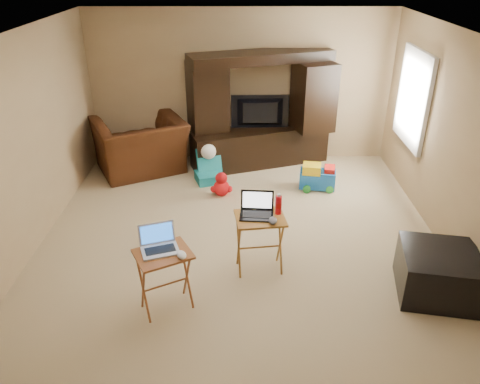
{
  "coord_description": "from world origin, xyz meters",
  "views": [
    {
      "loc": [
        0.01,
        -4.97,
        3.27
      ],
      "look_at": [
        0.0,
        -0.2,
        0.8
      ],
      "focal_mm": 35.0,
      "sensor_mm": 36.0,
      "label": 1
    }
  ],
  "objects_px": {
    "laptop_left": "(159,241)",
    "plush_toy": "(221,184)",
    "water_bottle": "(278,205)",
    "mouse_right": "(273,221)",
    "mouse_left": "(182,255)",
    "tray_table_left": "(165,281)",
    "laptop_right": "(257,207)",
    "entertainment_center": "(260,111)",
    "television": "(260,113)",
    "child_rocker": "(208,166)",
    "ottoman": "(438,273)",
    "recliner": "(140,146)",
    "tray_table_right": "(260,244)",
    "push_toy": "(318,176)"
  },
  "relations": [
    {
      "from": "plush_toy",
      "to": "laptop_right",
      "type": "relative_size",
      "value": 1.04
    },
    {
      "from": "entertainment_center",
      "to": "television",
      "type": "xyz_separation_m",
      "value": [
        0.0,
        -0.01,
        -0.04
      ]
    },
    {
      "from": "television",
      "to": "laptop_left",
      "type": "distance_m",
      "value": 3.79
    },
    {
      "from": "ottoman",
      "to": "tray_table_right",
      "type": "relative_size",
      "value": 1.11
    },
    {
      "from": "mouse_left",
      "to": "water_bottle",
      "type": "relative_size",
      "value": 0.64
    },
    {
      "from": "mouse_right",
      "to": "water_bottle",
      "type": "bearing_deg",
      "value": 70.71
    },
    {
      "from": "recliner",
      "to": "ottoman",
      "type": "relative_size",
      "value": 1.75
    },
    {
      "from": "laptop_right",
      "to": "mouse_right",
      "type": "bearing_deg",
      "value": -35.22
    },
    {
      "from": "recliner",
      "to": "ottoman",
      "type": "distance_m",
      "value": 4.85
    },
    {
      "from": "child_rocker",
      "to": "push_toy",
      "type": "bearing_deg",
      "value": -26.61
    },
    {
      "from": "recliner",
      "to": "child_rocker",
      "type": "distance_m",
      "value": 1.21
    },
    {
      "from": "push_toy",
      "to": "laptop_right",
      "type": "distance_m",
      "value": 2.36
    },
    {
      "from": "entertainment_center",
      "to": "recliner",
      "type": "distance_m",
      "value": 2.04
    },
    {
      "from": "push_toy",
      "to": "child_rocker",
      "type": "bearing_deg",
      "value": -178.08
    },
    {
      "from": "television",
      "to": "laptop_right",
      "type": "height_order",
      "value": "television"
    },
    {
      "from": "television",
      "to": "push_toy",
      "type": "height_order",
      "value": "television"
    },
    {
      "from": "water_bottle",
      "to": "child_rocker",
      "type": "bearing_deg",
      "value": 112.49
    },
    {
      "from": "plush_toy",
      "to": "mouse_left",
      "type": "distance_m",
      "value": 2.62
    },
    {
      "from": "recliner",
      "to": "tray_table_right",
      "type": "bearing_deg",
      "value": 97.38
    },
    {
      "from": "plush_toy",
      "to": "water_bottle",
      "type": "height_order",
      "value": "water_bottle"
    },
    {
      "from": "water_bottle",
      "to": "mouse_right",
      "type": "bearing_deg",
      "value": -109.29
    },
    {
      "from": "child_rocker",
      "to": "water_bottle",
      "type": "relative_size",
      "value": 2.43
    },
    {
      "from": "tray_table_left",
      "to": "plush_toy",
      "type": "bearing_deg",
      "value": 51.44
    },
    {
      "from": "ottoman",
      "to": "laptop_left",
      "type": "bearing_deg",
      "value": -175.57
    },
    {
      "from": "television",
      "to": "mouse_right",
      "type": "xyz_separation_m",
      "value": [
        0.02,
        -3.13,
        -0.18
      ]
    },
    {
      "from": "child_rocker",
      "to": "ottoman",
      "type": "height_order",
      "value": "child_rocker"
    },
    {
      "from": "water_bottle",
      "to": "mouse_left",
      "type": "bearing_deg",
      "value": -140.49
    },
    {
      "from": "recliner",
      "to": "laptop_right",
      "type": "height_order",
      "value": "laptop_right"
    },
    {
      "from": "child_rocker",
      "to": "entertainment_center",
      "type": "bearing_deg",
      "value": 22.33
    },
    {
      "from": "laptop_left",
      "to": "water_bottle",
      "type": "relative_size",
      "value": 1.65
    },
    {
      "from": "plush_toy",
      "to": "water_bottle",
      "type": "bearing_deg",
      "value": -68.18
    },
    {
      "from": "tray_table_left",
      "to": "mouse_right",
      "type": "bearing_deg",
      "value": -2.0
    },
    {
      "from": "push_toy",
      "to": "tray_table_left",
      "type": "relative_size",
      "value": 0.81
    },
    {
      "from": "entertainment_center",
      "to": "tray_table_left",
      "type": "bearing_deg",
      "value": -125.12
    },
    {
      "from": "tray_table_left",
      "to": "laptop_right",
      "type": "height_order",
      "value": "laptop_right"
    },
    {
      "from": "laptop_left",
      "to": "plush_toy",
      "type": "bearing_deg",
      "value": 59.48
    },
    {
      "from": "child_rocker",
      "to": "mouse_left",
      "type": "xyz_separation_m",
      "value": [
        -0.05,
        -3.02,
        0.44
      ]
    },
    {
      "from": "entertainment_center",
      "to": "water_bottle",
      "type": "relative_size",
      "value": 10.77
    },
    {
      "from": "entertainment_center",
      "to": "laptop_left",
      "type": "height_order",
      "value": "entertainment_center"
    },
    {
      "from": "mouse_left",
      "to": "mouse_right",
      "type": "bearing_deg",
      "value": 33.71
    },
    {
      "from": "mouse_left",
      "to": "plush_toy",
      "type": "bearing_deg",
      "value": 83.88
    },
    {
      "from": "water_bottle",
      "to": "laptop_right",
      "type": "bearing_deg",
      "value": -165.96
    },
    {
      "from": "push_toy",
      "to": "ottoman",
      "type": "bearing_deg",
      "value": -60.08
    },
    {
      "from": "tray_table_right",
      "to": "mouse_right",
      "type": "xyz_separation_m",
      "value": [
        0.13,
        -0.12,
        0.38
      ]
    },
    {
      "from": "television",
      "to": "laptop_right",
      "type": "distance_m",
      "value": 2.99
    },
    {
      "from": "tray_table_left",
      "to": "laptop_right",
      "type": "xyz_separation_m",
      "value": [
        0.92,
        0.67,
        0.48
      ]
    },
    {
      "from": "laptop_right",
      "to": "child_rocker",
      "type": "bearing_deg",
      "value": 110.85
    },
    {
      "from": "child_rocker",
      "to": "laptop_left",
      "type": "xyz_separation_m",
      "value": [
        -0.27,
        -2.92,
        0.53
      ]
    },
    {
      "from": "entertainment_center",
      "to": "tray_table_right",
      "type": "distance_m",
      "value": 3.08
    },
    {
      "from": "plush_toy",
      "to": "laptop_right",
      "type": "height_order",
      "value": "laptop_right"
    }
  ]
}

